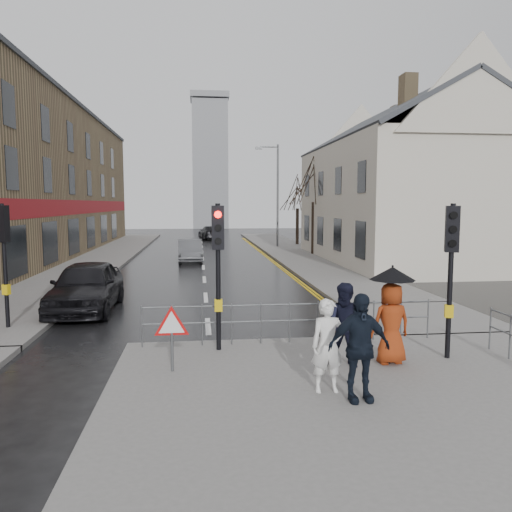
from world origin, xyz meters
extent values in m
plane|color=black|center=(0.00, 0.00, 0.00)|extent=(120.00, 120.00, 0.00)
cube|color=#605E5B|center=(3.00, -3.50, 0.07)|extent=(10.00, 9.00, 0.14)
cube|color=#605E5B|center=(-6.50, 23.00, 0.07)|extent=(4.00, 44.00, 0.14)
cube|color=#605E5B|center=(6.50, 25.00, 0.07)|extent=(4.00, 40.00, 0.14)
cube|color=#605E5B|center=(6.50, 3.00, 0.07)|extent=(4.00, 4.20, 0.14)
cube|color=#87724E|center=(-12.00, 22.00, 5.00)|extent=(8.00, 42.00, 10.00)
cube|color=beige|center=(12.00, 18.00, 3.50)|extent=(9.00, 16.00, 7.00)
cube|color=#87724E|center=(10.50, 14.00, 9.20)|extent=(0.70, 0.90, 1.80)
cube|color=#87724E|center=(13.20, 22.00, 9.20)|extent=(0.70, 0.90, 1.80)
cube|color=gray|center=(1.50, 62.00, 9.00)|extent=(5.00, 5.00, 18.00)
cylinder|color=black|center=(0.20, 0.20, 1.84)|extent=(0.11, 0.11, 3.40)
cube|color=black|center=(0.20, 0.20, 2.99)|extent=(0.28, 0.22, 1.00)
cylinder|color=#FF0C07|center=(0.20, 0.06, 3.29)|extent=(0.16, 0.04, 0.16)
cylinder|color=black|center=(0.20, 0.06, 2.99)|extent=(0.16, 0.04, 0.16)
cylinder|color=black|center=(0.20, 0.06, 2.69)|extent=(0.16, 0.04, 0.16)
cube|color=gold|center=(0.20, 0.20, 1.19)|extent=(0.18, 0.14, 0.28)
cylinder|color=black|center=(5.20, -1.00, 1.84)|extent=(0.11, 0.11, 3.40)
cube|color=black|center=(5.20, -1.00, 2.99)|extent=(0.34, 0.30, 1.00)
cylinder|color=black|center=(5.15, -1.13, 3.29)|extent=(0.16, 0.09, 0.16)
cylinder|color=black|center=(5.15, -1.13, 2.99)|extent=(0.16, 0.09, 0.16)
cylinder|color=black|center=(5.15, -1.13, 2.69)|extent=(0.16, 0.09, 0.16)
cube|color=gold|center=(5.20, -1.00, 1.19)|extent=(0.22, 0.19, 0.28)
cylinder|color=black|center=(-5.50, 3.00, 1.84)|extent=(0.11, 0.11, 3.40)
cube|color=black|center=(-5.50, 3.00, 2.99)|extent=(0.34, 0.30, 1.00)
cylinder|color=black|center=(-5.45, 3.13, 3.29)|extent=(0.16, 0.09, 0.16)
cylinder|color=black|center=(-5.45, 3.13, 2.99)|extent=(0.16, 0.09, 0.16)
cylinder|color=black|center=(-5.45, 3.13, 2.69)|extent=(0.16, 0.09, 0.16)
cube|color=gold|center=(-5.50, 3.00, 1.19)|extent=(0.22, 0.19, 0.28)
cylinder|color=#595B5E|center=(-1.60, 0.60, 0.64)|extent=(0.04, 0.04, 1.00)
cylinder|color=#595B5E|center=(5.50, 0.60, 0.64)|extent=(0.04, 0.04, 1.00)
cylinder|color=#595B5E|center=(1.95, 0.60, 1.09)|extent=(7.10, 0.04, 0.04)
cylinder|color=#595B5E|center=(1.95, 0.60, 0.69)|extent=(7.10, 0.04, 0.04)
cylinder|color=#595B5E|center=(6.50, -0.50, 0.64)|extent=(0.04, 0.04, 1.00)
cylinder|color=#595B5E|center=(-0.80, -1.20, 0.56)|extent=(0.06, 0.06, 0.85)
cylinder|color=red|center=(-0.80, -1.20, 1.09)|extent=(0.80, 0.03, 0.80)
cylinder|color=white|center=(-0.80, -1.22, 1.09)|extent=(0.60, 0.03, 0.60)
cylinder|color=#595B5E|center=(6.00, 28.00, 4.14)|extent=(0.16, 0.16, 8.00)
cylinder|color=#595B5E|center=(5.30, 28.00, 7.94)|extent=(1.40, 0.10, 0.10)
cube|color=#595B5E|center=(4.50, 28.00, 7.84)|extent=(0.50, 0.25, 0.18)
cylinder|color=#32251C|center=(7.50, 22.00, 1.89)|extent=(0.26, 0.26, 3.50)
cylinder|color=#32251C|center=(8.00, 30.00, 1.64)|extent=(0.26, 0.26, 3.00)
imported|color=white|center=(2.05, -2.64, 0.99)|extent=(0.63, 0.42, 1.69)
imported|color=black|center=(2.80, -1.32, 1.02)|extent=(1.05, 0.95, 1.77)
imported|color=maroon|center=(3.80, -1.22, 1.01)|extent=(0.90, 0.64, 1.74)
cylinder|color=black|center=(3.80, -1.22, 1.11)|extent=(0.02, 0.02, 1.94)
cone|color=black|center=(3.80, -1.22, 2.08)|extent=(0.96, 0.96, 0.28)
imported|color=black|center=(2.48, -3.10, 1.08)|extent=(1.13, 0.52, 1.88)
imported|color=black|center=(-3.93, 5.56, 0.83)|extent=(1.98, 4.88, 1.66)
imported|color=#4D4E52|center=(-0.77, 19.38, 0.67)|extent=(1.58, 4.14, 1.35)
imported|color=black|center=(0.86, 38.41, 0.67)|extent=(2.42, 4.79, 1.33)
camera|label=1|loc=(-0.23, -11.18, 3.53)|focal=35.00mm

